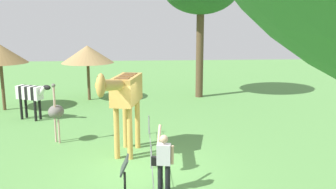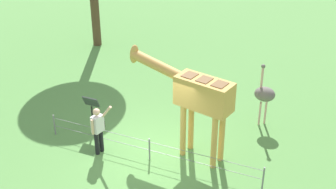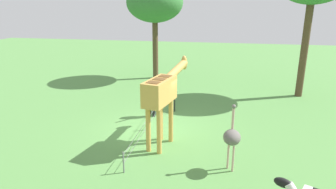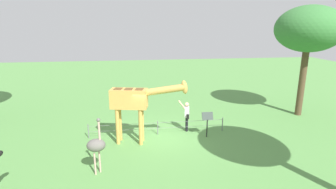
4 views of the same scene
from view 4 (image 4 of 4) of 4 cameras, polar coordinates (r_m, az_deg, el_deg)
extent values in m
plane|color=#568E47|center=(13.84, -2.11, -8.91)|extent=(60.00, 60.00, 0.00)
cylinder|color=gold|center=(13.05, -5.58, -6.30)|extent=(0.18, 0.18, 1.76)
cylinder|color=gold|center=(12.64, -5.92, -7.01)|extent=(0.18, 0.18, 1.76)
cylinder|color=gold|center=(13.28, -10.29, -6.09)|extent=(0.18, 0.18, 1.76)
cylinder|color=gold|center=(12.88, -10.77, -6.79)|extent=(0.18, 0.18, 1.76)
cube|color=gold|center=(12.53, -8.38, -0.87)|extent=(1.81, 1.05, 0.90)
cube|color=brown|center=(12.31, -6.19, 1.14)|extent=(0.45, 0.51, 0.02)
cube|color=brown|center=(12.41, -8.46, 1.18)|extent=(0.45, 0.51, 0.02)
cube|color=brown|center=(12.53, -10.69, 1.21)|extent=(0.45, 0.51, 0.02)
cylinder|color=gold|center=(12.17, -1.13, 0.93)|extent=(2.06, 0.75, 0.64)
ellipsoid|color=gold|center=(12.08, 3.56, 1.59)|extent=(0.43, 0.34, 0.68)
cylinder|color=brown|center=(12.10, 3.52, 2.48)|extent=(0.05, 0.05, 0.14)
cylinder|color=brown|center=(11.98, 3.63, 2.36)|extent=(0.05, 0.05, 0.14)
cylinder|color=black|center=(14.32, 4.04, -6.41)|extent=(0.14, 0.14, 0.78)
cylinder|color=black|center=(14.50, 4.02, -6.12)|extent=(0.14, 0.14, 0.78)
cube|color=silver|center=(14.18, 4.08, -3.76)|extent=(0.31, 0.40, 0.55)
sphere|color=#D8AD8C|center=(14.06, 4.11, -2.15)|extent=(0.22, 0.22, 0.22)
cylinder|color=#D8AD8C|center=(13.89, 3.02, -2.22)|extent=(0.41, 0.16, 0.48)
cylinder|color=#D8AD8C|center=(14.39, 4.06, -3.50)|extent=(0.08, 0.08, 0.50)
cube|color=black|center=(14.03, 4.28, -4.72)|extent=(0.16, 0.22, 0.24)
cylinder|color=#CC9E93|center=(10.88, -14.44, -13.77)|extent=(0.07, 0.07, 0.90)
cylinder|color=#CC9E93|center=(10.76, -15.41, -14.19)|extent=(0.07, 0.07, 0.90)
ellipsoid|color=#66605B|center=(10.49, -15.19, -10.48)|extent=(0.70, 0.56, 0.49)
cylinder|color=#CC9E93|center=(10.25, -14.56, -7.68)|extent=(0.08, 0.08, 0.80)
sphere|color=#66605B|center=(10.09, -14.73, -5.32)|extent=(0.14, 0.14, 0.14)
cylinder|color=brown|center=(18.36, 26.82, 2.26)|extent=(0.39, 0.39, 4.15)
ellipsoid|color=#387538|center=(18.03, 28.04, 12.35)|extent=(3.89, 3.89, 2.72)
cylinder|color=black|center=(13.69, 8.37, -7.17)|extent=(0.06, 0.06, 0.95)
cube|color=#333D38|center=(13.46, 8.47, -4.59)|extent=(0.56, 0.21, 0.38)
cylinder|color=slate|center=(14.02, -16.73, -7.58)|extent=(0.05, 0.05, 0.75)
cylinder|color=slate|center=(13.91, -2.23, -7.11)|extent=(0.05, 0.05, 0.75)
cylinder|color=slate|center=(14.65, 11.60, -6.24)|extent=(0.05, 0.05, 0.75)
cube|color=slate|center=(13.81, -2.24, -6.10)|extent=(7.00, 0.01, 0.01)
cube|color=slate|center=(13.92, -2.22, -7.25)|extent=(7.00, 0.01, 0.01)
camera|label=1|loc=(17.40, 35.76, 8.62)|focal=39.44mm
camera|label=2|loc=(23.47, -18.61, 20.93)|focal=48.41mm
camera|label=3|loc=(14.28, -55.43, 7.61)|focal=31.95mm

